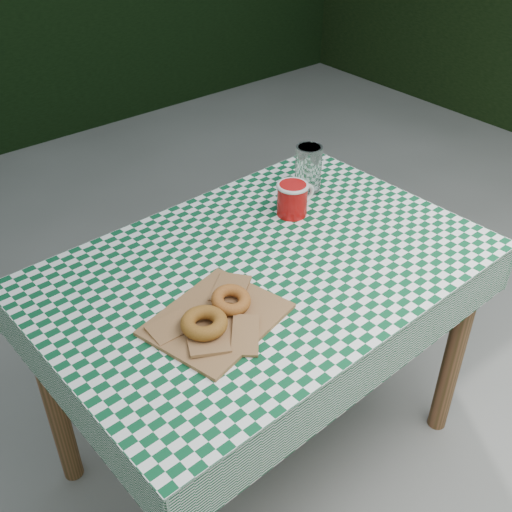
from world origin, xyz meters
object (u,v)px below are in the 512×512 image
(table, at_px, (263,367))
(coffee_mug, at_px, (292,199))
(drinking_glass, at_px, (308,169))
(paper_bag, at_px, (217,318))

(table, bearing_deg, coffee_mug, 29.79)
(table, xyz_separation_m, coffee_mug, (0.22, 0.14, 0.43))
(table, xyz_separation_m, drinking_glass, (0.35, 0.21, 0.45))
(table, bearing_deg, drinking_glass, 28.97)
(paper_bag, bearing_deg, table, 24.24)
(coffee_mug, relative_size, drinking_glass, 1.19)
(table, relative_size, paper_bag, 3.85)
(paper_bag, distance_m, coffee_mug, 0.51)
(paper_bag, bearing_deg, coffee_mug, 28.14)
(table, relative_size, drinking_glass, 7.86)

